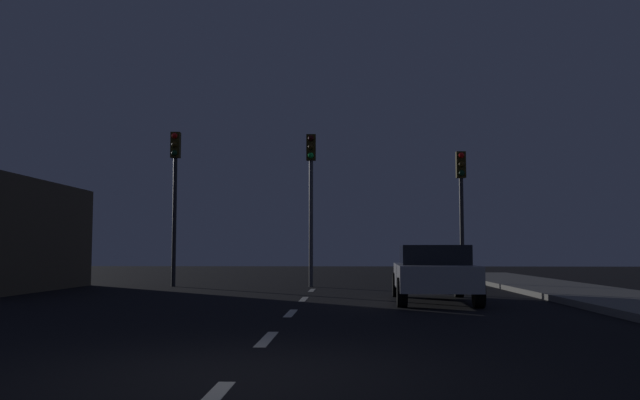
% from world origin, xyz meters
% --- Properties ---
extents(ground_plane, '(80.00, 80.00, 0.00)m').
position_xyz_m(ground_plane, '(0.00, 7.00, 0.00)').
color(ground_plane, black).
extents(lane_stripe_second, '(0.16, 1.60, 0.01)m').
position_xyz_m(lane_stripe_second, '(0.00, 2.60, 0.00)').
color(lane_stripe_second, silver).
rests_on(lane_stripe_second, ground_plane).
extents(lane_stripe_third, '(0.16, 1.60, 0.01)m').
position_xyz_m(lane_stripe_third, '(0.00, 6.40, 0.00)').
color(lane_stripe_third, silver).
rests_on(lane_stripe_third, ground_plane).
extents(lane_stripe_fourth, '(0.16, 1.60, 0.01)m').
position_xyz_m(lane_stripe_fourth, '(0.00, 10.20, 0.00)').
color(lane_stripe_fourth, silver).
rests_on(lane_stripe_fourth, ground_plane).
extents(lane_stripe_fifth, '(0.16, 1.60, 0.01)m').
position_xyz_m(lane_stripe_fifth, '(0.00, 14.00, 0.00)').
color(lane_stripe_fifth, silver).
rests_on(lane_stripe_fifth, ground_plane).
extents(traffic_signal_left, '(0.32, 0.38, 5.34)m').
position_xyz_m(traffic_signal_left, '(-4.87, 15.99, 3.72)').
color(traffic_signal_left, '#2D2D30').
rests_on(traffic_signal_left, ground_plane).
extents(traffic_signal_center, '(0.32, 0.38, 5.23)m').
position_xyz_m(traffic_signal_center, '(-0.14, 15.99, 3.64)').
color(traffic_signal_center, '#4C4C51').
rests_on(traffic_signal_center, ground_plane).
extents(traffic_signal_right, '(0.32, 0.38, 4.60)m').
position_xyz_m(traffic_signal_right, '(4.97, 15.99, 3.24)').
color(traffic_signal_right, '#2D2D30').
rests_on(traffic_signal_right, ground_plane).
extents(car_stopped_ahead, '(2.00, 4.48, 1.35)m').
position_xyz_m(car_stopped_ahead, '(3.15, 9.45, 0.70)').
color(car_stopped_ahead, silver).
rests_on(car_stopped_ahead, ground_plane).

